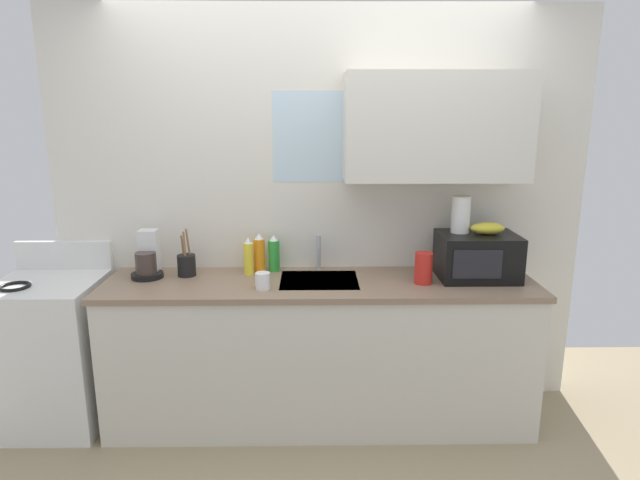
% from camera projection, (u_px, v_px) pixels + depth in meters
% --- Properties ---
extents(kitchen_wall_assembly, '(3.32, 0.42, 2.50)m').
position_uv_depth(kitchen_wall_assembly, '(341.00, 196.00, 3.41)').
color(kitchen_wall_assembly, silver).
rests_on(kitchen_wall_assembly, ground).
extents(counter_unit, '(2.55, 0.63, 0.90)m').
position_uv_depth(counter_unit, '(320.00, 350.00, 3.32)').
color(counter_unit, silver).
rests_on(counter_unit, ground).
extents(sink_faucet, '(0.03, 0.03, 0.22)m').
position_uv_depth(sink_faucet, '(319.00, 252.00, 3.42)').
color(sink_faucet, '#B2B5BA').
rests_on(sink_faucet, counter_unit).
extents(stove_range, '(0.60, 0.60, 1.08)m').
position_uv_depth(stove_range, '(53.00, 351.00, 3.30)').
color(stove_range, white).
rests_on(stove_range, ground).
extents(microwave, '(0.46, 0.35, 0.27)m').
position_uv_depth(microwave, '(477.00, 256.00, 3.24)').
color(microwave, black).
rests_on(microwave, counter_unit).
extents(banana_bunch, '(0.20, 0.11, 0.07)m').
position_uv_depth(banana_bunch, '(488.00, 228.00, 3.21)').
color(banana_bunch, gold).
rests_on(banana_bunch, microwave).
extents(paper_towel_roll, '(0.11, 0.11, 0.22)m').
position_uv_depth(paper_towel_roll, '(461.00, 214.00, 3.24)').
color(paper_towel_roll, white).
rests_on(paper_towel_roll, microwave).
extents(coffee_maker, '(0.19, 0.21, 0.28)m').
position_uv_depth(coffee_maker, '(148.00, 260.00, 3.28)').
color(coffee_maker, black).
rests_on(coffee_maker, counter_unit).
extents(dish_soap_bottle_green, '(0.07, 0.07, 0.23)m').
position_uv_depth(dish_soap_bottle_green, '(274.00, 254.00, 3.40)').
color(dish_soap_bottle_green, green).
rests_on(dish_soap_bottle_green, counter_unit).
extents(dish_soap_bottle_orange, '(0.07, 0.07, 0.25)m').
position_uv_depth(dish_soap_bottle_orange, '(259.00, 254.00, 3.37)').
color(dish_soap_bottle_orange, orange).
rests_on(dish_soap_bottle_orange, counter_unit).
extents(dish_soap_bottle_yellow, '(0.06, 0.06, 0.23)m').
position_uv_depth(dish_soap_bottle_yellow, '(249.00, 257.00, 3.32)').
color(dish_soap_bottle_yellow, yellow).
rests_on(dish_soap_bottle_yellow, counter_unit).
extents(cereal_canister, '(0.10, 0.10, 0.18)m').
position_uv_depth(cereal_canister, '(424.00, 268.00, 3.15)').
color(cereal_canister, red).
rests_on(cereal_canister, counter_unit).
extents(mug_white, '(0.08, 0.08, 0.09)m').
position_uv_depth(mug_white, '(263.00, 281.00, 3.06)').
color(mug_white, white).
rests_on(mug_white, counter_unit).
extents(utensil_crock, '(0.11, 0.11, 0.29)m').
position_uv_depth(utensil_crock, '(187.00, 264.00, 3.30)').
color(utensil_crock, black).
rests_on(utensil_crock, counter_unit).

